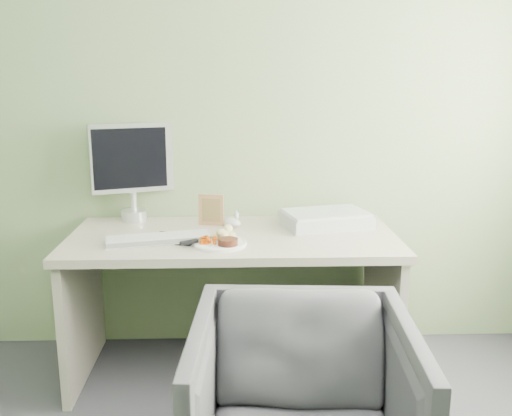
{
  "coord_description": "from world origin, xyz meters",
  "views": [
    {
      "loc": [
        0.02,
        -1.07,
        1.49
      ],
      "look_at": [
        0.11,
        1.5,
        0.89
      ],
      "focal_mm": 40.0,
      "sensor_mm": 36.0,
      "label": 1
    }
  ],
  "objects_px": {
    "desk": "(233,270)",
    "monitor": "(132,166)",
    "scanner": "(326,220)",
    "desk_chair": "(302,415)",
    "plate": "(220,244)"
  },
  "relations": [
    {
      "from": "desk",
      "to": "desk_chair",
      "type": "bearing_deg",
      "value": -75.79
    },
    {
      "from": "plate",
      "to": "scanner",
      "type": "relative_size",
      "value": 0.57
    },
    {
      "from": "scanner",
      "to": "monitor",
      "type": "bearing_deg",
      "value": 157.14
    },
    {
      "from": "monitor",
      "to": "desk_chair",
      "type": "relative_size",
      "value": 0.67
    },
    {
      "from": "plate",
      "to": "desk_chair",
      "type": "relative_size",
      "value": 0.31
    },
    {
      "from": "desk_chair",
      "to": "monitor",
      "type": "bearing_deg",
      "value": 125.11
    },
    {
      "from": "scanner",
      "to": "desk_chair",
      "type": "bearing_deg",
      "value": -116.04
    },
    {
      "from": "desk",
      "to": "monitor",
      "type": "relative_size",
      "value": 3.08
    },
    {
      "from": "desk",
      "to": "desk_chair",
      "type": "height_order",
      "value": "desk"
    },
    {
      "from": "plate",
      "to": "scanner",
      "type": "distance_m",
      "value": 0.63
    },
    {
      "from": "plate",
      "to": "monitor",
      "type": "xyz_separation_m",
      "value": [
        -0.47,
        0.49,
        0.29
      ]
    },
    {
      "from": "desk",
      "to": "scanner",
      "type": "bearing_deg",
      "value": 17.33
    },
    {
      "from": "plate",
      "to": "monitor",
      "type": "distance_m",
      "value": 0.74
    },
    {
      "from": "desk",
      "to": "monitor",
      "type": "distance_m",
      "value": 0.78
    },
    {
      "from": "desk",
      "to": "scanner",
      "type": "height_order",
      "value": "scanner"
    }
  ]
}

